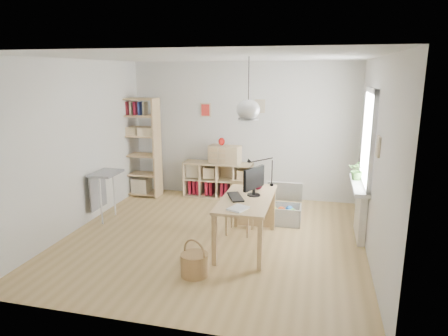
% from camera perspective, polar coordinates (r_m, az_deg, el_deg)
% --- Properties ---
extents(ground, '(4.50, 4.50, 0.00)m').
position_cam_1_polar(ground, '(6.26, -1.56, -9.97)').
color(ground, tan).
rests_on(ground, ground).
extents(room_shell, '(4.50, 4.50, 4.50)m').
position_cam_1_polar(room_shell, '(5.49, 3.49, 8.33)').
color(room_shell, silver).
rests_on(room_shell, ground).
extents(window_unit, '(0.07, 1.16, 1.46)m').
position_cam_1_polar(window_unit, '(6.25, 20.04, 4.00)').
color(window_unit, white).
rests_on(window_unit, ground).
extents(radiator, '(0.10, 0.80, 0.80)m').
position_cam_1_polar(radiator, '(6.52, 18.92, -5.98)').
color(radiator, white).
rests_on(radiator, ground).
extents(windowsill, '(0.22, 1.20, 0.06)m').
position_cam_1_polar(windowsill, '(6.39, 18.76, -2.32)').
color(windowsill, white).
rests_on(windowsill, radiator).
extents(desk, '(0.70, 1.50, 0.75)m').
position_cam_1_polar(desk, '(5.77, 3.30, -5.07)').
color(desk, tan).
rests_on(desk, ground).
extents(cube_shelf, '(1.40, 0.38, 0.72)m').
position_cam_1_polar(cube_shelf, '(8.17, -0.94, -2.04)').
color(cube_shelf, '#C7B683').
rests_on(cube_shelf, ground).
extents(tall_bookshelf, '(0.80, 0.38, 2.00)m').
position_cam_1_polar(tall_bookshelf, '(8.27, -12.03, 3.46)').
color(tall_bookshelf, tan).
rests_on(tall_bookshelf, ground).
extents(side_table, '(0.40, 0.55, 0.85)m').
position_cam_1_polar(side_table, '(7.12, -16.88, -1.94)').
color(side_table, gray).
rests_on(side_table, ground).
extents(chair, '(0.41, 0.41, 0.81)m').
position_cam_1_polar(chair, '(6.35, 2.37, -5.17)').
color(chair, gray).
rests_on(chair, ground).
extents(wicker_basket, '(0.35, 0.35, 0.48)m').
position_cam_1_polar(wicker_basket, '(5.16, -4.24, -13.47)').
color(wicker_basket, '#986D44').
rests_on(wicker_basket, ground).
extents(storage_chest, '(0.62, 0.69, 0.64)m').
position_cam_1_polar(storage_chest, '(6.90, 8.49, -5.97)').
color(storage_chest, silver).
rests_on(storage_chest, ground).
extents(monitor, '(0.24, 0.45, 0.42)m').
position_cam_1_polar(monitor, '(5.76, 4.30, -1.71)').
color(monitor, black).
rests_on(monitor, desk).
extents(keyboard, '(0.33, 0.48, 0.02)m').
position_cam_1_polar(keyboard, '(5.71, 1.65, -4.15)').
color(keyboard, black).
rests_on(keyboard, desk).
extents(task_lamp, '(0.41, 0.15, 0.44)m').
position_cam_1_polar(task_lamp, '(6.24, 4.99, 0.09)').
color(task_lamp, black).
rests_on(task_lamp, desk).
extents(yarn_ball, '(0.15, 0.15, 0.15)m').
position_cam_1_polar(yarn_ball, '(6.11, 4.85, -2.41)').
color(yarn_ball, '#4F0A17').
rests_on(yarn_ball, desk).
extents(paper_tray, '(0.29, 0.32, 0.03)m').
position_cam_1_polar(paper_tray, '(5.24, 2.05, -5.79)').
color(paper_tray, white).
rests_on(paper_tray, desk).
extents(drawer_chest, '(0.66, 0.38, 0.36)m').
position_cam_1_polar(drawer_chest, '(7.95, 0.12, 1.96)').
color(drawer_chest, '#C7B683').
rests_on(drawer_chest, cube_shelf).
extents(red_vase, '(0.13, 0.13, 0.15)m').
position_cam_1_polar(red_vase, '(7.92, -0.35, 3.79)').
color(red_vase, '#A9110E').
rests_on(red_vase, drawer_chest).
extents(potted_plant, '(0.30, 0.27, 0.31)m').
position_cam_1_polar(potted_plant, '(6.54, 18.57, -0.27)').
color(potted_plant, '#376425').
rests_on(potted_plant, windowsill).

